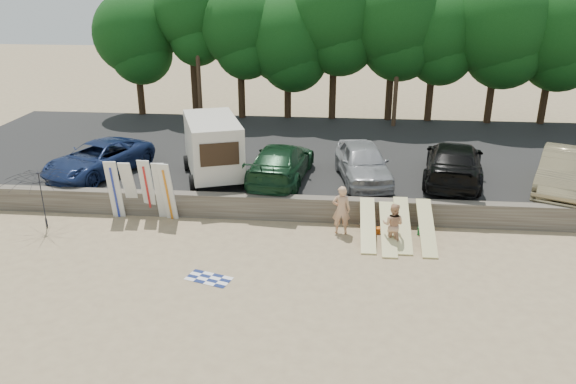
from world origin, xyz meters
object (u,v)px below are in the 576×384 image
at_px(car_2, 363,162).
at_px(beach_umbrella, 41,200).
at_px(cooler, 423,231).
at_px(car_3, 454,162).
at_px(car_0, 98,159).
at_px(beachgoer_a, 341,210).
at_px(box_trailer, 213,145).
at_px(car_4, 564,171).
at_px(beachgoer_b, 393,225).
at_px(car_1, 281,162).

relative_size(car_2, beach_umbrella, 1.85).
bearing_deg(cooler, car_3, 83.11).
relative_size(car_0, car_3, 0.90).
relative_size(beachgoer_a, beach_umbrella, 0.72).
xyz_separation_m(box_trailer, car_0, (-5.40, -0.04, -0.78)).
distance_m(car_4, beach_umbrella, 21.50).
bearing_deg(cooler, box_trailer, 173.03).
relative_size(car_3, cooler, 15.96).
distance_m(box_trailer, car_0, 5.46).
bearing_deg(cooler, beach_umbrella, -161.32).
xyz_separation_m(beachgoer_b, beach_umbrella, (-13.54, 0.24, 0.39)).
relative_size(car_0, car_1, 0.96).
bearing_deg(car_3, box_trailer, 14.16).
bearing_deg(beachgoer_a, car_3, -138.82).
xyz_separation_m(car_2, beach_umbrella, (-12.56, -4.79, -0.33)).
distance_m(car_3, car_4, 4.53).
distance_m(beachgoer_b, beach_umbrella, 13.55).
distance_m(car_0, car_3, 16.16).
bearing_deg(beach_umbrella, car_4, 11.57).
distance_m(box_trailer, car_3, 10.78).
distance_m(car_4, cooler, 7.30).
height_order(box_trailer, car_2, box_trailer).
height_order(car_3, beach_umbrella, car_3).
xyz_separation_m(car_3, beach_umbrella, (-16.60, -5.12, -0.35)).
xyz_separation_m(beachgoer_a, beach_umbrella, (-11.64, -0.64, 0.25)).
height_order(beachgoer_b, beach_umbrella, beach_umbrella).
distance_m(car_0, beach_umbrella, 4.51).
relative_size(car_2, car_4, 0.93).
bearing_deg(cooler, car_1, 163.27).
height_order(car_2, car_4, car_4).
relative_size(car_3, car_4, 1.12).
xyz_separation_m(car_1, car_3, (7.69, 0.58, 0.05)).
relative_size(car_1, beachgoer_b, 3.42).
bearing_deg(car_3, car_0, 13.26).
xyz_separation_m(car_3, beachgoer_b, (-3.05, -5.35, -0.75)).
bearing_deg(beachgoer_b, car_2, -60.53).
bearing_deg(car_1, cooler, 154.23).
distance_m(beachgoer_a, beachgoer_b, 2.10).
distance_m(beachgoer_a, beach_umbrella, 11.66).
relative_size(box_trailer, car_0, 0.88).
xyz_separation_m(car_1, cooler, (5.91, -3.73, -1.37)).
height_order(car_2, beachgoer_a, car_2).
xyz_separation_m(box_trailer, beach_umbrella, (-5.85, -4.53, -1.01)).
relative_size(car_2, beachgoer_a, 2.58).
bearing_deg(beach_umbrella, beachgoer_a, 3.15).
bearing_deg(beachgoer_a, cooler, -177.90).
bearing_deg(beach_umbrella, car_2, 20.88).
height_order(car_0, cooler, car_0).
height_order(car_0, car_2, car_2).
bearing_deg(beachgoer_a, car_0, -19.86).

